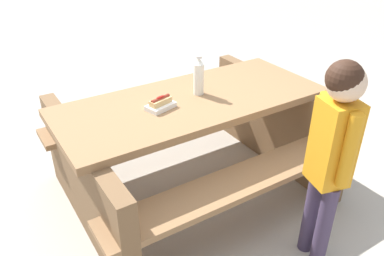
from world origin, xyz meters
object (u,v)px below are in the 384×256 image
(picnic_table, at_px, (192,138))
(hotdog_tray, at_px, (161,104))
(soda_bottle, at_px, (199,76))
(child_in_coat, at_px, (333,144))

(picnic_table, bearing_deg, hotdog_tray, 0.59)
(picnic_table, xyz_separation_m, soda_bottle, (-0.08, -0.03, 0.43))
(soda_bottle, xyz_separation_m, child_in_coat, (-0.11, 0.98, -0.08))
(picnic_table, bearing_deg, child_in_coat, 101.23)
(hotdog_tray, relative_size, child_in_coat, 0.16)
(picnic_table, distance_m, child_in_coat, 1.03)
(soda_bottle, bearing_deg, hotdog_tray, 6.34)
(picnic_table, distance_m, hotdog_tray, 0.42)
(hotdog_tray, bearing_deg, soda_bottle, -173.66)
(soda_bottle, height_order, child_in_coat, child_in_coat)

